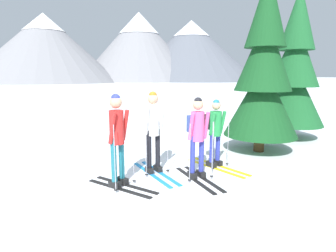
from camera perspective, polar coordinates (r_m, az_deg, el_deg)
name	(u,v)px	position (r m, az deg, el deg)	size (l,w,h in m)	color
ground_plane	(166,176)	(6.21, -0.42, -10.30)	(400.00, 400.00, 0.00)	white
skier_in_red	(117,136)	(5.45, -10.47, -2.00)	(1.29, 1.40, 1.86)	black
skier_in_white	(153,128)	(6.13, -3.04, -0.50)	(0.74, 1.81, 1.86)	#1E84D1
skier_in_pink	(197,133)	(5.86, 6.06, -1.49)	(0.60, 1.65, 1.76)	black
skier_in_green	(215,130)	(6.68, 9.72, -0.80)	(0.99, 1.72, 1.64)	yellow
pine_tree_near	(294,71)	(10.47, 24.73, 10.31)	(2.12, 2.12, 5.12)	#51381E
pine_tree_mid	(263,72)	(8.27, 19.16, 10.47)	(2.07, 2.07, 4.99)	#51381E
mountain_ridge_distant	(116,49)	(95.30, -10.75, 15.44)	(113.80, 52.54, 23.33)	slate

